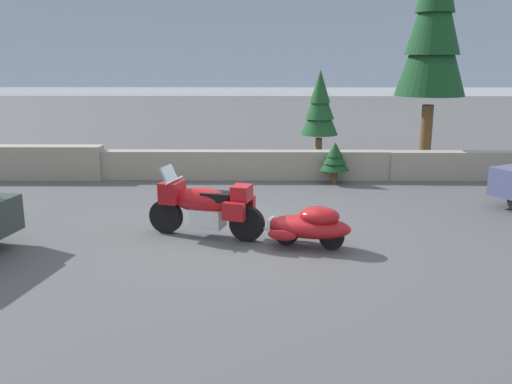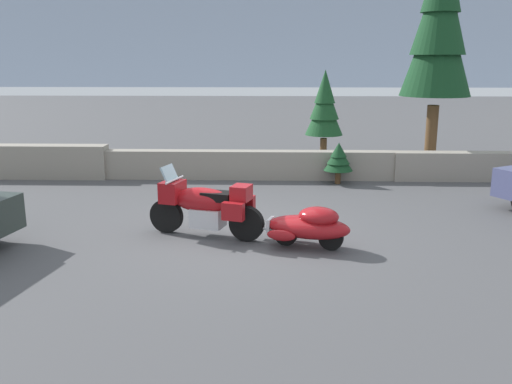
# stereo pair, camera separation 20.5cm
# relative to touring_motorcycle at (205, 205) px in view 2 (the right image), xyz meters

# --- Properties ---
(ground_plane) EXTENTS (80.00, 80.00, 0.00)m
(ground_plane) POSITION_rel_touring_motorcycle_xyz_m (0.63, 0.08, -0.62)
(ground_plane) COLOR #4C4C4F
(stone_guard_wall) EXTENTS (24.00, 0.55, 0.94)m
(stone_guard_wall) POSITION_rel_touring_motorcycle_xyz_m (-0.12, 5.15, -0.19)
(stone_guard_wall) COLOR gray
(stone_guard_wall) RESTS_ON ground
(distant_ridgeline) EXTENTS (240.00, 80.00, 16.00)m
(distant_ridgeline) POSITION_rel_touring_motorcycle_xyz_m (0.63, 95.15, 7.38)
(distant_ridgeline) COLOR #99A8BF
(distant_ridgeline) RESTS_ON ground
(touring_motorcycle) EXTENTS (2.25, 1.14, 1.33)m
(touring_motorcycle) POSITION_rel_touring_motorcycle_xyz_m (0.00, 0.00, 0.00)
(touring_motorcycle) COLOR black
(touring_motorcycle) RESTS_ON ground
(car_shaped_trailer) EXTENTS (2.21, 1.11, 0.76)m
(car_shaped_trailer) POSITION_rel_touring_motorcycle_xyz_m (1.92, -0.59, -0.21)
(car_shaped_trailer) COLOR black
(car_shaped_trailer) RESTS_ON ground
(pine_tree_tall) EXTENTS (1.98, 1.98, 6.90)m
(pine_tree_tall) POSITION_rel_touring_motorcycle_xyz_m (5.90, 6.17, 3.70)
(pine_tree_tall) COLOR brown
(pine_tree_tall) RESTS_ON ground
(pine_tree_secondary) EXTENTS (1.17, 1.17, 2.97)m
(pine_tree_secondary) POSITION_rel_touring_motorcycle_xyz_m (2.88, 7.32, 1.24)
(pine_tree_secondary) COLOR brown
(pine_tree_secondary) RESTS_ON ground
(pine_sapling_near) EXTENTS (0.79, 0.79, 1.12)m
(pine_sapling_near) POSITION_rel_touring_motorcycle_xyz_m (3.05, 4.67, 0.08)
(pine_sapling_near) COLOR brown
(pine_sapling_near) RESTS_ON ground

